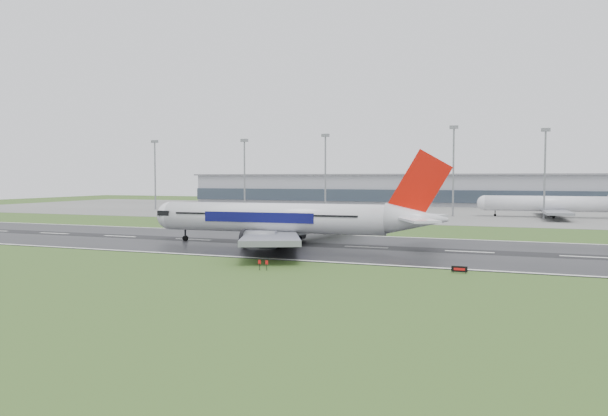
% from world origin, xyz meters
% --- Properties ---
extents(ground, '(520.00, 520.00, 0.00)m').
position_xyz_m(ground, '(0.00, 0.00, 0.00)').
color(ground, '#30501D').
rests_on(ground, ground).
extents(runway, '(400.00, 45.00, 0.10)m').
position_xyz_m(runway, '(0.00, 0.00, 0.05)').
color(runway, black).
rests_on(runway, ground).
extents(apron, '(400.00, 130.00, 0.08)m').
position_xyz_m(apron, '(0.00, 125.00, 0.04)').
color(apron, slate).
rests_on(apron, ground).
extents(terminal, '(240.00, 36.00, 15.00)m').
position_xyz_m(terminal, '(0.00, 185.00, 7.50)').
color(terminal, gray).
rests_on(terminal, ground).
extents(main_airliner, '(66.36, 63.56, 18.54)m').
position_xyz_m(main_airliner, '(4.64, -1.21, 9.37)').
color(main_airliner, silver).
rests_on(main_airliner, runway).
extents(parked_airliner, '(55.08, 51.68, 15.34)m').
position_xyz_m(parked_airliner, '(58.33, 106.43, 7.75)').
color(parked_airliner, silver).
rests_on(parked_airliner, apron).
extents(runway_sign, '(2.30, 0.80, 1.04)m').
position_xyz_m(runway_sign, '(40.73, -25.08, 0.52)').
color(runway_sign, black).
rests_on(runway_sign, ground).
extents(floodmast_0, '(0.64, 0.64, 28.95)m').
position_xyz_m(floodmast_0, '(-100.74, 100.00, 14.48)').
color(floodmast_0, gray).
rests_on(floodmast_0, ground).
extents(floodmast_1, '(0.64, 0.64, 28.46)m').
position_xyz_m(floodmast_1, '(-57.38, 100.00, 14.23)').
color(floodmast_1, gray).
rests_on(floodmast_1, ground).
extents(floodmast_2, '(0.64, 0.64, 29.61)m').
position_xyz_m(floodmast_2, '(-22.54, 100.00, 14.80)').
color(floodmast_2, gray).
rests_on(floodmast_2, ground).
extents(floodmast_3, '(0.64, 0.64, 31.25)m').
position_xyz_m(floodmast_3, '(25.70, 100.00, 15.63)').
color(floodmast_3, gray).
rests_on(floodmast_3, ground).
extents(floodmast_4, '(0.64, 0.64, 29.46)m').
position_xyz_m(floodmast_4, '(55.87, 100.00, 14.73)').
color(floodmast_4, gray).
rests_on(floodmast_4, ground).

